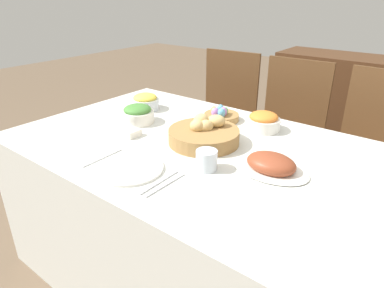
# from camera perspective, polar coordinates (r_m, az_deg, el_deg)

# --- Properties ---
(ground_plane) EXTENTS (12.00, 12.00, 0.00)m
(ground_plane) POSITION_cam_1_polar(r_m,az_deg,el_deg) (1.92, 1.93, -21.04)
(ground_plane) COLOR brown
(dining_table) EXTENTS (1.78, 1.07, 0.74)m
(dining_table) POSITION_cam_1_polar(r_m,az_deg,el_deg) (1.68, 2.11, -12.11)
(dining_table) COLOR silver
(dining_table) RESTS_ON ground
(chair_far_right) EXTENTS (0.46, 0.46, 0.97)m
(chair_far_right) POSITION_cam_1_polar(r_m,az_deg,el_deg) (2.19, 27.30, -1.44)
(chair_far_right) COLOR brown
(chair_far_right) RESTS_ON ground
(chair_far_left) EXTENTS (0.45, 0.45, 0.97)m
(chair_far_left) POSITION_cam_1_polar(r_m,az_deg,el_deg) (2.52, 5.13, 4.49)
(chair_far_left) COLOR brown
(chair_far_left) RESTS_ON ground
(chair_far_center) EXTENTS (0.43, 0.43, 0.97)m
(chair_far_center) POSITION_cam_1_polar(r_m,az_deg,el_deg) (2.31, 15.33, 1.80)
(chair_far_center) COLOR brown
(chair_far_center) RESTS_ON ground
(sideboard) EXTENTS (1.34, 0.44, 0.89)m
(sideboard) POSITION_cam_1_polar(r_m,az_deg,el_deg) (3.14, 25.74, 4.81)
(sideboard) COLOR #4C2D19
(sideboard) RESTS_ON ground
(bread_basket) EXTENTS (0.31, 0.31, 0.12)m
(bread_basket) POSITION_cam_1_polar(r_m,az_deg,el_deg) (1.52, 2.03, 1.67)
(bread_basket) COLOR #9E7542
(bread_basket) RESTS_ON dining_table
(egg_basket) EXTENTS (0.18, 0.18, 0.08)m
(egg_basket) POSITION_cam_1_polar(r_m,az_deg,el_deg) (1.79, 4.85, 4.74)
(egg_basket) COLOR #9E7542
(egg_basket) RESTS_ON dining_table
(ham_platter) EXTENTS (0.29, 0.21, 0.07)m
(ham_platter) POSITION_cam_1_polar(r_m,az_deg,el_deg) (1.32, 13.03, -3.40)
(ham_platter) COLOR white
(ham_platter) RESTS_ON dining_table
(carrot_bowl) EXTENTS (0.16, 0.16, 0.09)m
(carrot_bowl) POSITION_cam_1_polar(r_m,az_deg,el_deg) (1.69, 11.79, 3.69)
(carrot_bowl) COLOR white
(carrot_bowl) RESTS_ON dining_table
(pineapple_bowl) EXTENTS (0.16, 0.16, 0.09)m
(pineapple_bowl) POSITION_cam_1_polar(r_m,az_deg,el_deg) (1.97, -7.79, 7.00)
(pineapple_bowl) COLOR silver
(pineapple_bowl) RESTS_ON dining_table
(green_salad_bowl) EXTENTS (0.16, 0.16, 0.09)m
(green_salad_bowl) POSITION_cam_1_polar(r_m,az_deg,el_deg) (1.77, -9.03, 4.96)
(green_salad_bowl) COLOR white
(green_salad_bowl) RESTS_ON dining_table
(dinner_plate) EXTENTS (0.26, 0.26, 0.01)m
(dinner_plate) POSITION_cam_1_polar(r_m,az_deg,el_deg) (1.32, -10.46, -4.05)
(dinner_plate) COLOR white
(dinner_plate) RESTS_ON dining_table
(fork) EXTENTS (0.01, 0.20, 0.00)m
(fork) POSITION_cam_1_polar(r_m,az_deg,el_deg) (1.43, -14.67, -2.23)
(fork) COLOR silver
(fork) RESTS_ON dining_table
(knife) EXTENTS (0.01, 0.20, 0.00)m
(knife) POSITION_cam_1_polar(r_m,az_deg,el_deg) (1.22, -5.49, -6.36)
(knife) COLOR silver
(knife) RESTS_ON dining_table
(spoon) EXTENTS (0.01, 0.20, 0.00)m
(spoon) POSITION_cam_1_polar(r_m,az_deg,el_deg) (1.21, -4.44, -6.82)
(spoon) COLOR silver
(spoon) RESTS_ON dining_table
(drinking_cup) EXTENTS (0.08, 0.08, 0.08)m
(drinking_cup) POSITION_cam_1_polar(r_m,az_deg,el_deg) (1.29, 2.44, -2.69)
(drinking_cup) COLOR silver
(drinking_cup) RESTS_ON dining_table
(butter_dish) EXTENTS (0.12, 0.08, 0.03)m
(butter_dish) POSITION_cam_1_polar(r_m,az_deg,el_deg) (1.64, -10.78, 2.07)
(butter_dish) COLOR white
(butter_dish) RESTS_ON dining_table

